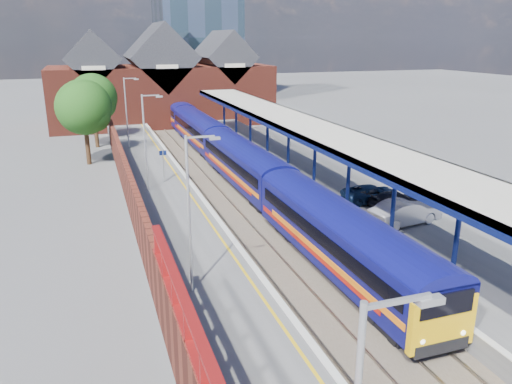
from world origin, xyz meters
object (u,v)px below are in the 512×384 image
train (219,143)px  parked_car_dark (396,200)px  lamp_post_b (192,205)px  parked_car_silver (405,212)px  lamp_post_c (147,137)px  parked_car_blue (373,194)px  lamp_post_d (127,108)px  platform_sign (163,161)px

train → parked_car_dark: (7.01, -19.23, -0.56)m
train → lamp_post_b: lamp_post_b is taller
parked_car_silver → parked_car_dark: parked_car_silver is taller
lamp_post_b → lamp_post_c: 16.00m
parked_car_blue → parked_car_silver: bearing=-179.6°
train → lamp_post_c: size_ratio=9.42×
lamp_post_b → parked_car_silver: lamp_post_b is taller
train → parked_car_silver: bearing=-75.1°
lamp_post_d → platform_sign: bearing=-84.4°
lamp_post_d → parked_car_blue: 27.70m
platform_sign → parked_car_dark: platform_sign is taller
parked_car_blue → lamp_post_b: bearing=126.8°
lamp_post_b → parked_car_blue: (14.10, 8.40, -3.40)m
parked_car_blue → lamp_post_c: bearing=67.7°
train → lamp_post_d: (-7.86, 5.99, 2.87)m
platform_sign → parked_car_dark: size_ratio=0.65×
lamp_post_c → lamp_post_d: size_ratio=1.00×
train → lamp_post_c: lamp_post_c is taller
lamp_post_d → parked_car_silver: bearing=-63.9°
train → lamp_post_c: (-7.86, -10.01, 2.87)m
parked_car_silver → parked_car_blue: size_ratio=1.08×
parked_car_silver → parked_car_blue: (0.42, 4.31, -0.17)m
platform_sign → train: bearing=51.0°
lamp_post_d → parked_car_blue: bearing=-59.2°
parked_car_dark → train: bearing=17.0°
lamp_post_d → parked_car_silver: size_ratio=1.52×
parked_car_silver → lamp_post_d: bearing=16.9°
lamp_post_d → platform_sign: lamp_post_d is taller
parked_car_silver → train: bearing=5.7°
platform_sign → parked_car_blue: size_ratio=0.59×
lamp_post_b → parked_car_silver: size_ratio=1.52×
lamp_post_b → parked_car_blue: size_ratio=1.65×
lamp_post_b → lamp_post_c: bearing=90.0°
lamp_post_d → platform_sign: size_ratio=2.80×
lamp_post_c → parked_car_silver: 18.42m
lamp_post_d → lamp_post_b: bearing=-90.0°
lamp_post_d → parked_car_blue: lamp_post_d is taller
lamp_post_d → parked_car_silver: lamp_post_d is taller
train → platform_sign: bearing=-129.0°
parked_car_dark → parked_car_blue: size_ratio=0.91×
train → lamp_post_b: bearing=-106.8°
train → parked_car_dark: 20.47m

